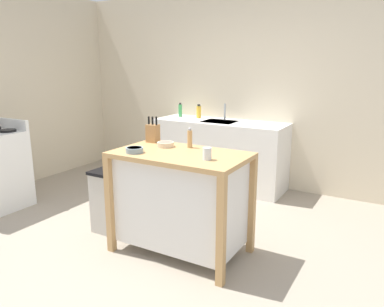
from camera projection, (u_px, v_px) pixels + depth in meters
The scene contains 14 objects.
ground_plane at pixel (158, 253), 3.36m from camera, with size 6.62×6.62×0.00m, color gray.
wall_back at pixel (258, 90), 5.03m from camera, with size 5.62×0.10×2.60m, color beige.
wall_left at pixel (25, 89), 5.16m from camera, with size 0.10×2.96×2.60m, color beige.
kitchen_island at pixel (181, 197), 3.29m from camera, with size 1.15×0.67×0.91m.
knife_block at pixel (153, 133), 3.59m from camera, with size 0.11×0.09×0.25m.
bowl_ceramic_wide at pixel (166, 144), 3.41m from camera, with size 0.15×0.15×0.04m.
bowl_stoneware_deep at pixel (134, 150), 3.19m from camera, with size 0.15×0.15×0.05m.
drinking_cup at pixel (207, 154), 2.95m from camera, with size 0.07×0.07×0.10m.
pepper_grinder at pixel (190, 138), 3.36m from camera, with size 0.04×0.04×0.18m.
trash_bin at pixel (111, 201), 3.73m from camera, with size 0.36×0.28×0.63m.
sink_counter at pixel (220, 153), 5.12m from camera, with size 1.78×0.60×0.89m.
sink_faucet at pixel (225, 112), 5.11m from camera, with size 0.02×0.02×0.22m.
bottle_hand_soap at pixel (180, 110), 5.41m from camera, with size 0.05×0.05×0.20m.
bottle_dish_soap at pixel (199, 112), 5.28m from camera, with size 0.07×0.07×0.19m.
Camera 1 is at (1.80, -2.49, 1.67)m, focal length 35.23 mm.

